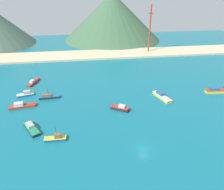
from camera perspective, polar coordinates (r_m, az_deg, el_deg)
name	(u,v)px	position (r m, az deg, el deg)	size (l,w,h in m)	color
ground	(125,103)	(95.25, 3.28, -2.10)	(260.00, 280.00, 0.50)	#146B7F
fishing_boat_0	(26,94)	(107.52, -21.04, 0.23)	(7.48, 4.00, 2.32)	#1E5BA8
fishing_boat_2	(49,97)	(101.93, -15.76, -0.42)	(8.89, 2.32, 4.70)	#232328
fishing_boat_3	(31,128)	(82.87, -19.77, -7.92)	(7.04, 9.70, 2.26)	#232328
fishing_boat_4	(56,138)	(75.94, -14.04, -10.51)	(7.08, 2.37, 5.23)	#14478C
fishing_boat_5	(33,82)	(119.34, -19.34, 3.09)	(5.02, 10.10, 5.34)	red
fishing_boat_7	(21,106)	(98.22, -21.98, -2.55)	(10.65, 4.45, 5.09)	brown
fishing_boat_8	(120,108)	(89.49, 2.07, -3.31)	(7.50, 5.88, 2.82)	#232328
fishing_boat_9	(162,96)	(101.02, 12.48, -0.23)	(5.69, 11.44, 2.40)	gold
fishing_boat_10	(216,91)	(113.89, 24.87, 1.03)	(10.51, 3.85, 2.81)	gold
beach_strip	(106,54)	(158.33, -1.66, 10.31)	(247.00, 21.19, 1.20)	beige
hill_central	(112,16)	(201.72, 0.04, 19.29)	(82.61, 82.61, 38.01)	#3D6042
radio_tower	(150,29)	(161.59, 9.56, 16.17)	(3.27, 2.62, 32.70)	#B7332D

